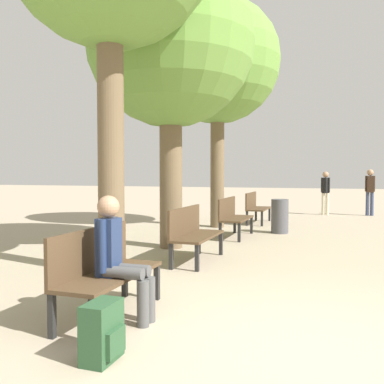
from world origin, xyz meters
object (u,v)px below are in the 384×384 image
object	(u,v)px
bench_row_0	(102,266)
backpack	(103,332)
trash_bin	(280,216)
bench_row_2	(233,215)
pedestrian_near	(325,190)
bench_row_1	(192,231)
person_seated	(119,254)
pedestrian_mid	(370,189)
tree_row_1	(171,45)
tree_row_2	(218,62)
bench_row_3	(255,206)

from	to	relation	value
bench_row_0	backpack	bearing A→B (deg)	-59.34
backpack	trash_bin	xyz separation A→B (m)	(0.40, 7.90, 0.19)
bench_row_2	pedestrian_near	distance (m)	6.61
bench_row_1	person_seated	distance (m)	3.06
pedestrian_mid	tree_row_1	bearing A→B (deg)	-117.15
bench_row_1	trash_bin	distance (m)	4.09
bench_row_1	backpack	size ratio (longest dim) A/B	3.12
tree_row_1	pedestrian_mid	size ratio (longest dim) A/B	3.52
tree_row_2	pedestrian_mid	size ratio (longest dim) A/B	3.85
tree_row_2	person_seated	xyz separation A→B (m)	(1.09, -7.69, -3.89)
trash_bin	bench_row_2	bearing A→B (deg)	-134.04
pedestrian_near	backpack	bearing A→B (deg)	-95.85
bench_row_3	backpack	bearing A→B (deg)	-86.65
tree_row_2	trash_bin	bearing A→B (deg)	-20.11
bench_row_2	person_seated	xyz separation A→B (m)	(0.25, -6.00, 0.16)
person_seated	bench_row_3	bearing A→B (deg)	91.57
tree_row_2	backpack	size ratio (longest dim) A/B	13.14
bench_row_0	person_seated	world-z (taller)	person_seated
bench_row_0	bench_row_3	size ratio (longest dim) A/B	1.00
tree_row_2	trash_bin	world-z (taller)	tree_row_2
person_seated	pedestrian_mid	bearing A→B (deg)	75.72
bench_row_0	pedestrian_near	xyz separation A→B (m)	(1.93, 12.23, 0.37)
backpack	pedestrian_near	world-z (taller)	pedestrian_near
tree_row_1	backpack	xyz separation A→B (m)	(1.42, -5.07, -3.83)
backpack	trash_bin	size ratio (longest dim) A/B	0.56
tree_row_1	backpack	world-z (taller)	tree_row_1
bench_row_3	bench_row_2	bearing A→B (deg)	-90.00
pedestrian_mid	trash_bin	size ratio (longest dim) A/B	1.92
tree_row_2	person_seated	world-z (taller)	tree_row_2
bench_row_2	backpack	size ratio (longest dim) A/B	3.12
tree_row_1	backpack	distance (m)	6.51
tree_row_1	trash_bin	bearing A→B (deg)	57.23
bench_row_2	tree_row_1	world-z (taller)	tree_row_1
bench_row_1	tree_row_1	distance (m)	3.82
bench_row_0	pedestrian_near	distance (m)	12.39
bench_row_1	person_seated	xyz separation A→B (m)	(0.25, -3.05, 0.16)
person_seated	backpack	distance (m)	1.04
bench_row_3	backpack	distance (m)	9.87
bench_row_3	bench_row_0	bearing A→B (deg)	-90.00
bench_row_2	trash_bin	bearing A→B (deg)	45.96
bench_row_2	pedestrian_mid	xyz separation A→B (m)	(3.43, 6.52, 0.42)
bench_row_3	backpack	size ratio (longest dim) A/B	3.12
bench_row_2	person_seated	size ratio (longest dim) A/B	1.17
bench_row_0	trash_bin	bearing A→B (deg)	81.96
trash_bin	pedestrian_mid	bearing A→B (deg)	65.98
bench_row_2	tree_row_1	xyz separation A→B (m)	(-0.85, -1.82, 3.54)
bench_row_1	bench_row_2	xyz separation A→B (m)	(0.00, 2.96, 0.00)
tree_row_1	tree_row_2	bearing A→B (deg)	90.00
bench_row_3	tree_row_2	distance (m)	4.33
tree_row_2	pedestrian_mid	xyz separation A→B (m)	(4.28, 4.84, -3.64)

